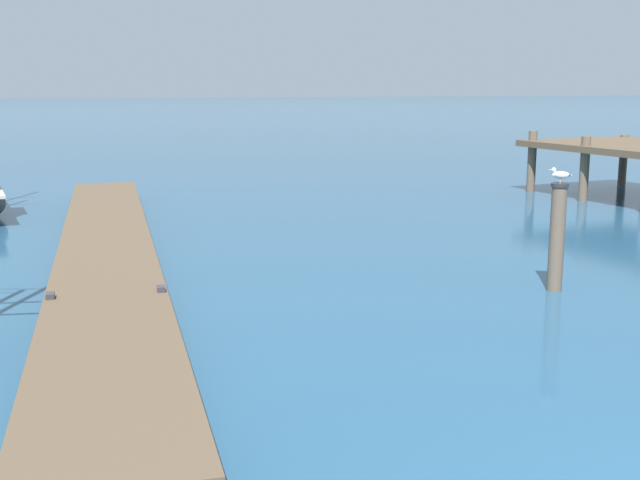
{
  "coord_description": "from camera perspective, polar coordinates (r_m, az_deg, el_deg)",
  "views": [
    {
      "loc": [
        -5.03,
        -3.7,
        3.55
      ],
      "look_at": [
        -1.8,
        6.79,
        1.4
      ],
      "focal_mm": 45.06,
      "sensor_mm": 36.0,
      "label": 1
    }
  ],
  "objects": [
    {
      "name": "floating_dock",
      "position": [
        16.36,
        -14.94,
        -0.53
      ],
      "size": [
        2.61,
        20.57,
        0.53
      ],
      "color": "brown",
      "rests_on": "ground"
    },
    {
      "name": "perched_seagull",
      "position": [
        14.22,
        16.74,
        4.48
      ],
      "size": [
        0.35,
        0.26,
        0.27
      ],
      "color": "gold",
      "rests_on": "mooring_piling"
    },
    {
      "name": "mooring_piling",
      "position": [
        14.38,
        16.49,
        0.31
      ],
      "size": [
        0.3,
        0.3,
        1.88
      ],
      "color": "brown",
      "rests_on": "ground"
    },
    {
      "name": "pier_platform",
      "position": [
        27.12,
        21.53,
        6.02
      ],
      "size": [
        5.51,
        6.33,
        2.14
      ],
      "color": "brown",
      "rests_on": "ground"
    }
  ]
}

